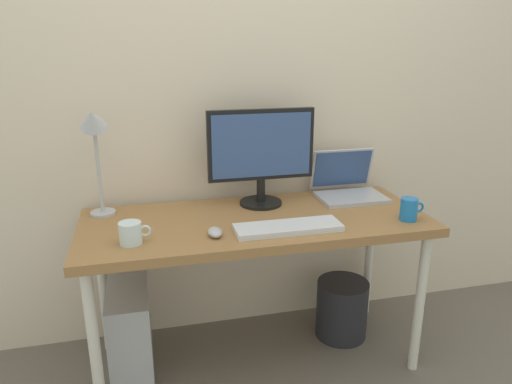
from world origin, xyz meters
The scene contains 12 objects.
ground_plane centered at (0.00, 0.00, 0.00)m, with size 6.00×6.00×0.00m, color #665B51.
back_wall centered at (0.00, 0.37, 1.30)m, with size 4.40×0.04×2.60m, color beige.
desk centered at (0.00, 0.00, 0.65)m, with size 1.51×0.61×0.72m.
monitor centered at (0.07, 0.17, 0.97)m, with size 0.50×0.20×0.45m.
laptop centered at (0.51, 0.19, 0.78)m, with size 0.32×0.27×0.23m.
desk_lamp centered at (-0.65, 0.18, 1.08)m, with size 0.11×0.16×0.50m.
keyboard centered at (0.09, -0.17, 0.73)m, with size 0.44×0.14×0.02m, color silver.
mouse centered at (-0.21, -0.16, 0.74)m, with size 0.06×0.09×0.03m, color #B2B2B7.
coffee_mug centered at (0.64, -0.18, 0.77)m, with size 0.11×0.07×0.10m.
glass_cup centered at (-0.53, -0.15, 0.76)m, with size 0.12×0.09×0.09m.
computer_tower centered at (-0.57, 0.02, 0.21)m, with size 0.18×0.36×0.42m, color #B2B2B7.
wastebasket centered at (0.47, 0.08, 0.15)m, with size 0.26×0.26×0.30m, color #232328.
Camera 1 is at (-0.46, -1.88, 1.46)m, focal length 33.08 mm.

